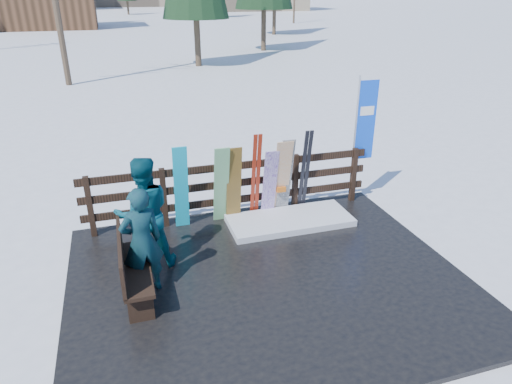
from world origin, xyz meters
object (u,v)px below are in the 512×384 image
object	(u,v)px
snowboard_0	(181,188)
person_back	(144,214)
person_front	(142,241)
snowboard_3	(270,184)
rental_flag	(363,125)
snowboard_2	(234,185)
snowboard_5	(282,178)
snowboard_4	(285,177)
snowboard_1	(221,186)
bench	(130,266)

from	to	relation	value
snowboard_0	person_back	size ratio (longest dim) A/B	0.90
snowboard_0	person_front	xyz separation A→B (m)	(-0.82, -1.73, 0.00)
snowboard_3	person_back	xyz separation A→B (m)	(-2.42, -1.05, 0.22)
snowboard_0	rental_flag	world-z (taller)	rental_flag
snowboard_2	snowboard_5	size ratio (longest dim) A/B	0.96
snowboard_4	rental_flag	xyz separation A→B (m)	(1.75, 0.27, 0.81)
snowboard_5	person_front	distance (m)	3.25
person_front	person_back	bearing A→B (deg)	-110.05
snowboard_4	rental_flag	world-z (taller)	rental_flag
snowboard_1	snowboard_4	bearing A→B (deg)	0.00
rental_flag	person_back	bearing A→B (deg)	-163.55
snowboard_1	snowboard_2	distance (m)	0.24
bench	snowboard_4	world-z (taller)	snowboard_4
snowboard_1	person_front	bearing A→B (deg)	-132.01
snowboard_4	person_front	bearing A→B (deg)	-148.39
snowboard_3	snowboard_4	world-z (taller)	snowboard_4
snowboard_5	snowboard_2	bearing A→B (deg)	-180.00
snowboard_1	rental_flag	bearing A→B (deg)	5.13
snowboard_5	person_back	world-z (taller)	person_back
person_front	bench	bearing A→B (deg)	12.86
snowboard_2	rental_flag	size ratio (longest dim) A/B	0.59
snowboard_3	snowboard_4	distance (m)	0.32
person_front	snowboard_2	bearing A→B (deg)	-148.52
snowboard_3	rental_flag	distance (m)	2.26
snowboard_1	rental_flag	world-z (taller)	rental_flag
bench	snowboard_2	bearing A→B (deg)	42.45
snowboard_0	snowboard_3	size ratio (longest dim) A/B	1.17
snowboard_2	person_back	xyz separation A→B (m)	(-1.71, -1.05, 0.16)
snowboard_1	snowboard_3	bearing A→B (deg)	0.00
bench	snowboard_4	size ratio (longest dim) A/B	0.92
snowboard_3	snowboard_1	bearing A→B (deg)	180.00
snowboard_1	rental_flag	distance (m)	3.13
snowboard_2	rental_flag	world-z (taller)	rental_flag
rental_flag	person_front	world-z (taller)	rental_flag
snowboard_2	snowboard_3	size ratio (longest dim) A/B	1.08
person_front	snowboard_5	bearing A→B (deg)	-160.18
snowboard_3	snowboard_4	bearing A→B (deg)	0.00
bench	snowboard_1	bearing A→B (deg)	46.10
snowboard_1	person_back	world-z (taller)	person_back
bench	snowboard_0	distance (m)	2.11
snowboard_5	bench	bearing A→B (deg)	-148.18
snowboard_0	person_front	size ratio (longest dim) A/B	1.01
person_front	rental_flag	bearing A→B (deg)	-168.75
rental_flag	person_back	size ratio (longest dim) A/B	1.41
snowboard_3	snowboard_0	bearing A→B (deg)	180.00
snowboard_0	person_back	xyz separation A→B (m)	(-0.73, -1.05, 0.10)
snowboard_3	rental_flag	world-z (taller)	rental_flag
snowboard_1	person_back	size ratio (longest dim) A/B	0.87
bench	snowboard_2	world-z (taller)	snowboard_2
snowboard_0	snowboard_4	size ratio (longest dim) A/B	1.03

